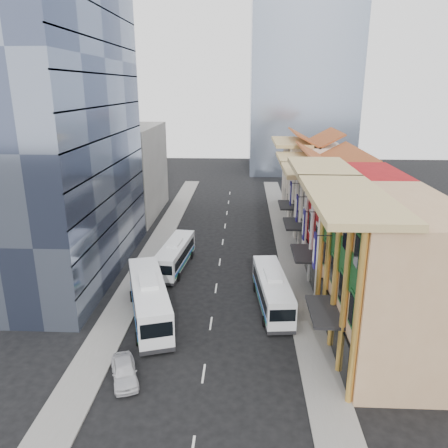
{
  "coord_description": "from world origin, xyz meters",
  "views": [
    {
      "loc": [
        2.73,
        -25.74,
        19.84
      ],
      "look_at": [
        0.46,
        22.88,
        4.45
      ],
      "focal_mm": 35.0,
      "sensor_mm": 36.0,
      "label": 1
    }
  ],
  "objects_px": {
    "bus_left_near": "(149,299)",
    "office_tower": "(53,136)",
    "bus_left_far": "(175,255)",
    "sedan_left": "(124,371)",
    "bus_right": "(272,290)",
    "shophouse_tan": "(392,278)"
  },
  "relations": [
    {
      "from": "bus_left_near",
      "to": "bus_right",
      "type": "relative_size",
      "value": 1.14
    },
    {
      "from": "shophouse_tan",
      "to": "sedan_left",
      "type": "bearing_deg",
      "value": -165.69
    },
    {
      "from": "bus_left_far",
      "to": "shophouse_tan",
      "type": "bearing_deg",
      "value": -32.34
    },
    {
      "from": "bus_right",
      "to": "sedan_left",
      "type": "bearing_deg",
      "value": -139.86
    },
    {
      "from": "office_tower",
      "to": "bus_left_near",
      "type": "bearing_deg",
      "value": -42.04
    },
    {
      "from": "office_tower",
      "to": "sedan_left",
      "type": "relative_size",
      "value": 7.15
    },
    {
      "from": "bus_left_near",
      "to": "sedan_left",
      "type": "relative_size",
      "value": 2.89
    },
    {
      "from": "office_tower",
      "to": "bus_left_near",
      "type": "xyz_separation_m",
      "value": [
        11.5,
        -10.37,
        -13.05
      ]
    },
    {
      "from": "office_tower",
      "to": "bus_left_far",
      "type": "xyz_separation_m",
      "value": [
        12.05,
        0.96,
        -13.36
      ]
    },
    {
      "from": "shophouse_tan",
      "to": "office_tower",
      "type": "bearing_deg",
      "value": 155.7
    },
    {
      "from": "office_tower",
      "to": "bus_right",
      "type": "bearing_deg",
      "value": -18.82
    },
    {
      "from": "shophouse_tan",
      "to": "office_tower",
      "type": "height_order",
      "value": "office_tower"
    },
    {
      "from": "shophouse_tan",
      "to": "bus_right",
      "type": "xyz_separation_m",
      "value": [
        -8.5,
        6.33,
        -4.29
      ]
    },
    {
      "from": "office_tower",
      "to": "bus_left_near",
      "type": "height_order",
      "value": "office_tower"
    },
    {
      "from": "office_tower",
      "to": "bus_right",
      "type": "distance_m",
      "value": 27.23
    },
    {
      "from": "bus_left_far",
      "to": "bus_right",
      "type": "relative_size",
      "value": 0.96
    },
    {
      "from": "sedan_left",
      "to": "office_tower",
      "type": "bearing_deg",
      "value": 101.04
    },
    {
      "from": "office_tower",
      "to": "sedan_left",
      "type": "xyz_separation_m",
      "value": [
        11.5,
        -18.97,
        -14.29
      ]
    },
    {
      "from": "bus_left_near",
      "to": "office_tower",
      "type": "bearing_deg",
      "value": 120.54
    },
    {
      "from": "office_tower",
      "to": "bus_right",
      "type": "height_order",
      "value": "office_tower"
    },
    {
      "from": "office_tower",
      "to": "bus_left_far",
      "type": "distance_m",
      "value": 18.02
    },
    {
      "from": "office_tower",
      "to": "bus_right",
      "type": "relative_size",
      "value": 2.81
    }
  ]
}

